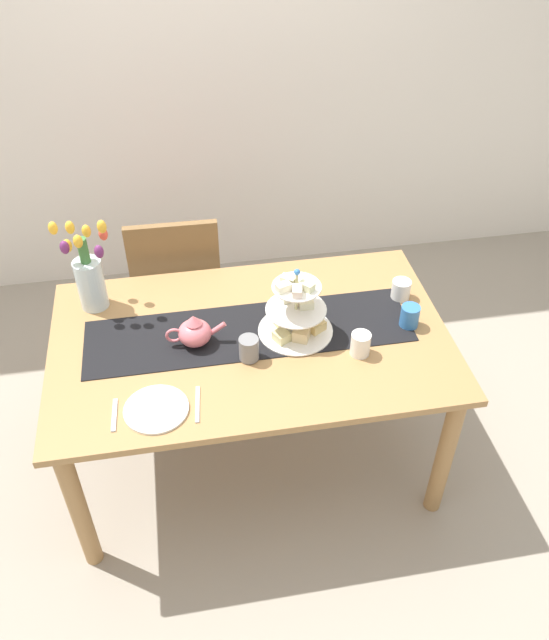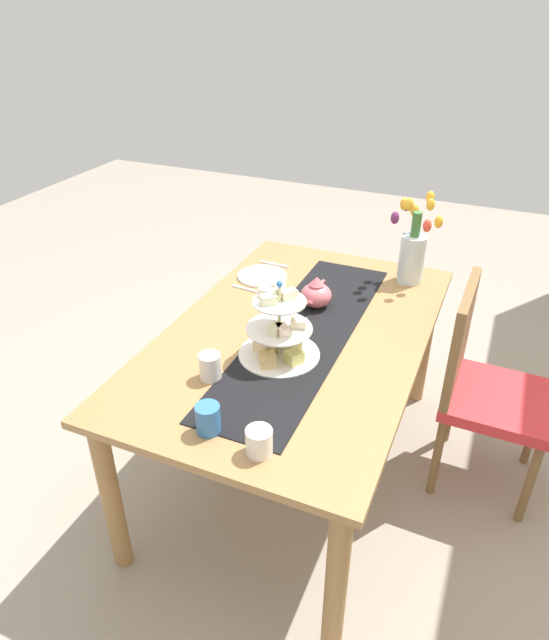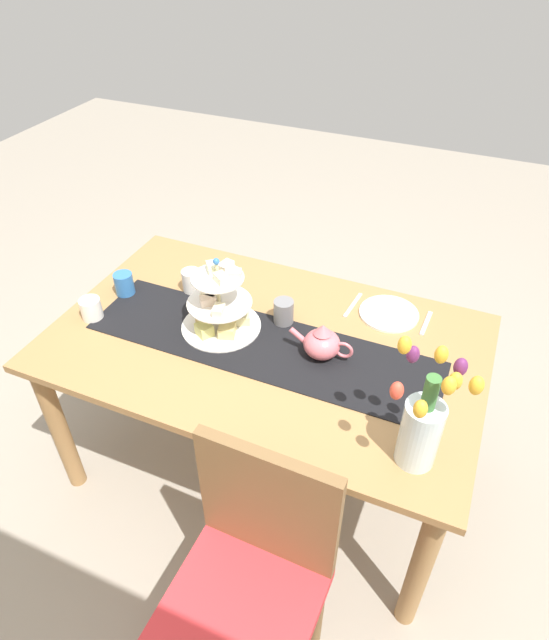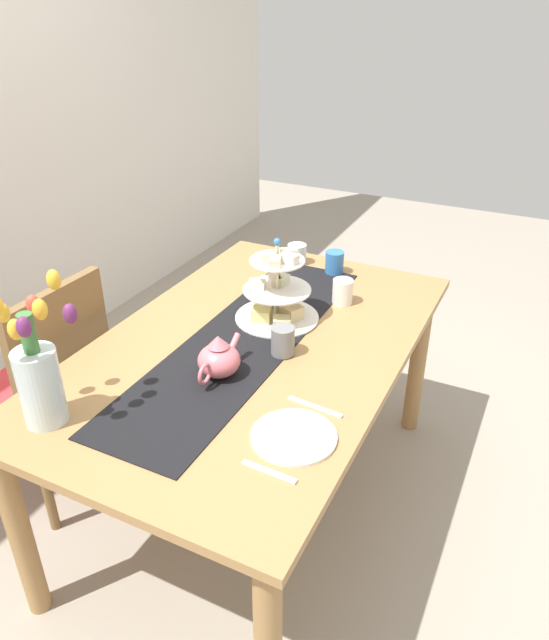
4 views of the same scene
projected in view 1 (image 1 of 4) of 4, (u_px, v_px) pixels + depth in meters
The scene contains 15 objects.
ground_plane at pixel (254, 452), 3.04m from camera, with size 8.00×8.00×0.00m, color gray.
room_wall_rear at pixel (204, 57), 3.39m from camera, with size 6.00×0.08×2.60m, color silver.
dining_table at pixel (251, 355), 2.64m from camera, with size 1.58×0.97×0.73m.
chair_left at pixel (178, 282), 3.22m from camera, with size 0.43×0.43×0.91m.
table_runner at pixel (249, 331), 2.60m from camera, with size 1.30×0.34×0.00m, color black.
tiered_cake_stand at pixel (296, 314), 2.54m from camera, with size 0.30×0.30×0.30m.
teapot at pixel (194, 332), 2.51m from camera, with size 0.24×0.13×0.14m.
tulip_vase at pixel (89, 275), 2.63m from camera, with size 0.23×0.21×0.42m.
cream_jug at pixel (401, 289), 2.74m from camera, with size 0.08×0.08×0.09m, color white.
dinner_plate_left at pixel (156, 409), 2.28m from camera, with size 0.23×0.23×0.01m, color white.
fork_left at pixel (114, 415), 2.26m from camera, with size 0.02×0.15×0.01m, color silver.
knife_left at pixel (198, 404), 2.30m from camera, with size 0.01×0.17×0.01m, color silver.
mug_grey at pixel (249, 348), 2.45m from camera, with size 0.08×0.08×0.10m, color slate.
mug_white_text at pixel (360, 344), 2.47m from camera, with size 0.08×0.08×0.10m, color white.
mug_orange at pixel (410, 316), 2.60m from camera, with size 0.08×0.08×0.10m, color #3370B7.
Camera 1 is at (-0.24, -1.91, 2.44)m, focal length 36.39 mm.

